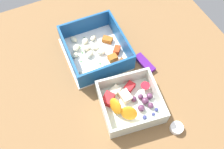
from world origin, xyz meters
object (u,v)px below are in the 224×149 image
object	(u,v)px
fruit_bowl	(129,102)
candy_bar	(145,63)
pasta_container	(96,50)
paper_cup_liner	(177,128)

from	to	relation	value
fruit_bowl	candy_bar	xyz separation A→B (cm)	(-9.48, 9.94, -1.18)
pasta_container	paper_cup_liner	size ratio (longest dim) A/B	5.96
fruit_bowl	paper_cup_liner	distance (cm)	13.23
fruit_bowl	candy_bar	size ratio (longest dim) A/B	2.39
pasta_container	fruit_bowl	size ratio (longest dim) A/B	1.15
candy_bar	paper_cup_liner	size ratio (longest dim) A/B	2.16
candy_bar	paper_cup_liner	world-z (taller)	paper_cup_liner
paper_cup_liner	fruit_bowl	bearing A→B (deg)	-144.51
pasta_container	candy_bar	bearing A→B (deg)	52.27
pasta_container	candy_bar	distance (cm)	14.68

